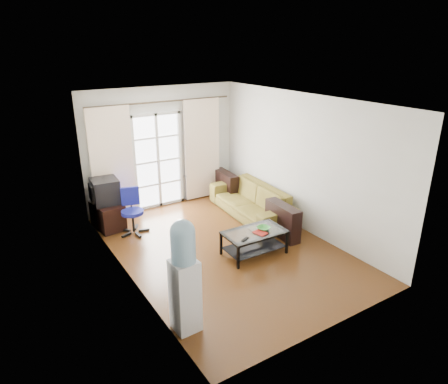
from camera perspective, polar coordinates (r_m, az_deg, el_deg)
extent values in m
plane|color=#573214|center=(7.45, 0.03, -8.03)|extent=(5.20, 5.20, 0.00)
plane|color=white|center=(6.59, 0.04, 13.02)|extent=(5.20, 5.20, 0.00)
cube|color=silver|center=(9.12, -8.78, 6.29)|extent=(3.60, 0.02, 2.70)
cube|color=silver|center=(5.07, 16.03, -6.27)|extent=(3.60, 0.02, 2.70)
cube|color=silver|center=(6.19, -14.19, -1.08)|extent=(0.02, 5.20, 2.70)
cube|color=silver|center=(7.97, 11.07, 4.04)|extent=(0.02, 5.20, 2.70)
cube|color=white|center=(9.10, -9.45, 4.42)|extent=(1.01, 0.02, 2.04)
cube|color=white|center=(9.08, -9.40, 4.39)|extent=(1.16, 0.06, 2.15)
cylinder|color=#4C3F2D|center=(8.83, -8.88, 12.64)|extent=(3.30, 0.04, 0.04)
cube|color=#FFE8CD|center=(8.66, -15.68, 3.95)|extent=(0.90, 0.07, 2.35)
cube|color=#FFE8CD|center=(9.46, -3.15, 6.08)|extent=(0.90, 0.07, 2.35)
cube|color=#969699|center=(9.66, -3.88, 0.98)|extent=(0.64, 0.12, 0.64)
imported|color=brown|center=(8.70, 3.89, -1.27)|extent=(2.41, 1.21, 0.67)
cube|color=silver|center=(7.09, 4.37, -5.68)|extent=(1.11, 0.66, 0.01)
cube|color=black|center=(7.23, 4.30, -7.83)|extent=(1.05, 0.59, 0.01)
cube|color=black|center=(6.73, 2.04, -9.29)|extent=(0.04, 0.04, 0.44)
cube|color=black|center=(7.28, 8.98, -7.10)|extent=(0.04, 0.04, 0.44)
cube|color=black|center=(7.15, -0.43, -7.35)|extent=(0.04, 0.04, 0.44)
cube|color=black|center=(7.67, 6.30, -5.45)|extent=(0.04, 0.04, 0.44)
imported|color=#2E7F4D|center=(7.15, 5.66, -5.18)|extent=(0.33, 0.33, 0.06)
imported|color=#A6141A|center=(6.96, 4.72, -6.08)|extent=(0.27, 0.31, 0.02)
cube|color=black|center=(6.79, 3.03, -6.75)|extent=(0.19, 0.12, 0.02)
cube|color=black|center=(8.46, -16.25, -3.27)|extent=(0.56, 0.77, 0.53)
cube|color=black|center=(8.34, -16.60, 0.14)|extent=(0.54, 0.58, 0.50)
cube|color=#0C19E5|center=(8.38, -14.90, 0.43)|extent=(0.05, 0.43, 0.37)
cube|color=black|center=(8.30, -18.05, -0.11)|extent=(0.18, 0.38, 0.33)
cylinder|color=black|center=(8.13, -12.83, -4.24)|extent=(0.05, 0.05, 0.45)
cylinder|color=navy|center=(8.04, -12.96, -2.83)|extent=(0.43, 0.43, 0.07)
cube|color=navy|center=(8.12, -13.25, -0.57)|extent=(0.36, 0.13, 0.38)
cube|color=silver|center=(5.34, -5.57, -14.52)|extent=(0.33, 0.33, 1.02)
cylinder|color=#7CA3BF|center=(4.96, -5.86, -7.77)|extent=(0.31, 0.31, 0.41)
sphere|color=#7CA3BF|center=(4.87, -5.95, -5.67)|extent=(0.31, 0.31, 0.31)
cube|color=black|center=(5.21, -4.14, -10.84)|extent=(0.05, 0.13, 0.11)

